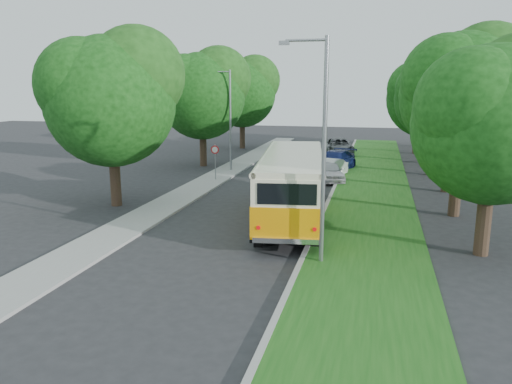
% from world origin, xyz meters
% --- Properties ---
extents(ground, '(120.00, 120.00, 0.00)m').
position_xyz_m(ground, '(0.00, 0.00, 0.00)').
color(ground, '#262629').
rests_on(ground, ground).
extents(curb, '(0.20, 70.00, 0.15)m').
position_xyz_m(curb, '(3.60, 5.00, 0.07)').
color(curb, gray).
rests_on(curb, ground).
extents(grass_verge, '(4.50, 70.00, 0.13)m').
position_xyz_m(grass_verge, '(5.95, 5.00, 0.07)').
color(grass_verge, '#1A5216').
rests_on(grass_verge, ground).
extents(sidewalk, '(2.20, 70.00, 0.12)m').
position_xyz_m(sidewalk, '(-4.80, 5.00, 0.06)').
color(sidewalk, gray).
rests_on(sidewalk, ground).
extents(treeline, '(24.27, 41.91, 9.46)m').
position_xyz_m(treeline, '(3.15, 17.99, 5.93)').
color(treeline, '#332319').
rests_on(treeline, ground).
extents(lamppost_near, '(1.71, 0.16, 8.00)m').
position_xyz_m(lamppost_near, '(4.21, -2.50, 4.37)').
color(lamppost_near, gray).
rests_on(lamppost_near, ground).
extents(lamppost_far, '(1.71, 0.16, 7.50)m').
position_xyz_m(lamppost_far, '(-4.70, 16.00, 4.12)').
color(lamppost_far, gray).
rests_on(lamppost_far, ground).
extents(warning_sign, '(0.56, 0.10, 2.50)m').
position_xyz_m(warning_sign, '(-4.50, 11.98, 1.71)').
color(warning_sign, gray).
rests_on(warning_sign, ground).
extents(vintage_bus, '(4.28, 11.37, 3.30)m').
position_xyz_m(vintage_bus, '(2.24, 3.24, 1.65)').
color(vintage_bus, '#FC9D07').
rests_on(vintage_bus, ground).
extents(car_silver, '(2.74, 4.24, 1.34)m').
position_xyz_m(car_silver, '(3.00, 13.84, 0.67)').
color(car_silver, silver).
rests_on(car_silver, ground).
extents(car_white, '(2.81, 4.39, 1.37)m').
position_xyz_m(car_white, '(2.74, 14.65, 0.68)').
color(car_white, silver).
rests_on(car_white, ground).
extents(car_blue, '(3.48, 5.65, 1.53)m').
position_xyz_m(car_blue, '(3.00, 17.92, 0.76)').
color(car_blue, navy).
rests_on(car_blue, ground).
extents(car_grey, '(3.46, 5.87, 1.53)m').
position_xyz_m(car_grey, '(2.57, 27.28, 0.77)').
color(car_grey, '#52565A').
rests_on(car_grey, ground).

